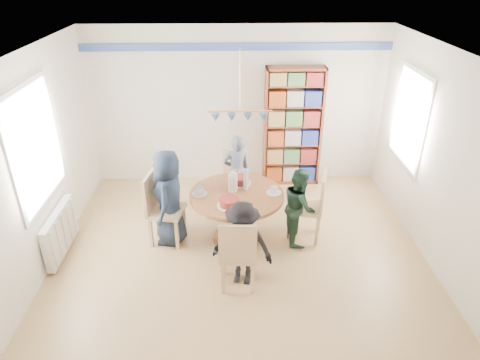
{
  "coord_description": "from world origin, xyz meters",
  "views": [
    {
      "loc": [
        -0.13,
        -4.51,
        3.64
      ],
      "look_at": [
        0.0,
        0.4,
        1.05
      ],
      "focal_mm": 32.0,
      "sensor_mm": 36.0,
      "label": 1
    }
  ],
  "objects_px": {
    "chair_far": "(234,177)",
    "person_left": "(169,198)",
    "dining_table": "(237,206)",
    "person_near": "(242,244)",
    "radiator": "(61,232)",
    "person_right": "(299,206)",
    "chair_left": "(160,205)",
    "bookshelf": "(293,128)",
    "chair_right": "(313,203)",
    "person_far": "(237,172)",
    "chair_near": "(238,252)"
  },
  "relations": [
    {
      "from": "chair_far",
      "to": "person_left",
      "type": "relative_size",
      "value": 0.66
    },
    {
      "from": "dining_table",
      "to": "person_near",
      "type": "height_order",
      "value": "person_near"
    },
    {
      "from": "radiator",
      "to": "person_right",
      "type": "distance_m",
      "value": 3.26
    },
    {
      "from": "chair_left",
      "to": "person_near",
      "type": "distance_m",
      "value": 1.44
    },
    {
      "from": "chair_left",
      "to": "bookshelf",
      "type": "distance_m",
      "value": 2.74
    },
    {
      "from": "chair_right",
      "to": "person_right",
      "type": "height_order",
      "value": "person_right"
    },
    {
      "from": "chair_left",
      "to": "chair_far",
      "type": "height_order",
      "value": "chair_left"
    },
    {
      "from": "chair_right",
      "to": "person_near",
      "type": "relative_size",
      "value": 0.9
    },
    {
      "from": "chair_right",
      "to": "bookshelf",
      "type": "xyz_separation_m",
      "value": [
        -0.08,
        1.74,
        0.45
      ]
    },
    {
      "from": "chair_right",
      "to": "person_far",
      "type": "relative_size",
      "value": 0.84
    },
    {
      "from": "radiator",
      "to": "chair_near",
      "type": "bearing_deg",
      "value": -17.76
    },
    {
      "from": "radiator",
      "to": "chair_left",
      "type": "bearing_deg",
      "value": 11.96
    },
    {
      "from": "chair_left",
      "to": "bookshelf",
      "type": "bearing_deg",
      "value": 40.6
    },
    {
      "from": "dining_table",
      "to": "person_left",
      "type": "distance_m",
      "value": 0.94
    },
    {
      "from": "person_right",
      "to": "bookshelf",
      "type": "height_order",
      "value": "bookshelf"
    },
    {
      "from": "chair_far",
      "to": "person_near",
      "type": "distance_m",
      "value": 1.9
    },
    {
      "from": "person_right",
      "to": "chair_left",
      "type": "bearing_deg",
      "value": 85.76
    },
    {
      "from": "chair_far",
      "to": "chair_left",
      "type": "bearing_deg",
      "value": -136.56
    },
    {
      "from": "person_right",
      "to": "bookshelf",
      "type": "xyz_separation_m",
      "value": [
        0.13,
        1.81,
        0.45
      ]
    },
    {
      "from": "chair_far",
      "to": "dining_table",
      "type": "bearing_deg",
      "value": -88.02
    },
    {
      "from": "chair_right",
      "to": "radiator",
      "type": "bearing_deg",
      "value": -174.97
    },
    {
      "from": "dining_table",
      "to": "chair_right",
      "type": "relative_size",
      "value": 1.27
    },
    {
      "from": "person_left",
      "to": "person_right",
      "type": "relative_size",
      "value": 1.24
    },
    {
      "from": "radiator",
      "to": "chair_left",
      "type": "xyz_separation_m",
      "value": [
        1.31,
        0.28,
        0.22
      ]
    },
    {
      "from": "chair_right",
      "to": "person_left",
      "type": "relative_size",
      "value": 0.74
    },
    {
      "from": "person_near",
      "to": "person_left",
      "type": "bearing_deg",
      "value": 150.7
    },
    {
      "from": "radiator",
      "to": "person_far",
      "type": "height_order",
      "value": "person_far"
    },
    {
      "from": "dining_table",
      "to": "person_right",
      "type": "height_order",
      "value": "person_right"
    },
    {
      "from": "dining_table",
      "to": "bookshelf",
      "type": "bearing_deg",
      "value": 60.75
    },
    {
      "from": "bookshelf",
      "to": "chair_far",
      "type": "bearing_deg",
      "value": -142.52
    },
    {
      "from": "dining_table",
      "to": "bookshelf",
      "type": "distance_m",
      "value": 2.08
    },
    {
      "from": "chair_right",
      "to": "chair_near",
      "type": "distance_m",
      "value": 1.52
    },
    {
      "from": "chair_right",
      "to": "bookshelf",
      "type": "height_order",
      "value": "bookshelf"
    },
    {
      "from": "chair_left",
      "to": "person_near",
      "type": "bearing_deg",
      "value": -39.5
    },
    {
      "from": "chair_right",
      "to": "person_left",
      "type": "height_order",
      "value": "person_left"
    },
    {
      "from": "person_left",
      "to": "person_near",
      "type": "xyz_separation_m",
      "value": [
        0.98,
        -0.91,
        -0.13
      ]
    },
    {
      "from": "person_near",
      "to": "bookshelf",
      "type": "bearing_deg",
      "value": 84.34
    },
    {
      "from": "chair_near",
      "to": "person_far",
      "type": "distance_m",
      "value": 1.96
    },
    {
      "from": "chair_right",
      "to": "chair_far",
      "type": "height_order",
      "value": "chair_right"
    },
    {
      "from": "dining_table",
      "to": "chair_far",
      "type": "relative_size",
      "value": 1.42
    },
    {
      "from": "dining_table",
      "to": "person_far",
      "type": "bearing_deg",
      "value": 88.98
    },
    {
      "from": "chair_right",
      "to": "person_far",
      "type": "xyz_separation_m",
      "value": [
        -1.06,
        0.9,
        0.05
      ]
    },
    {
      "from": "chair_left",
      "to": "person_near",
      "type": "height_order",
      "value": "person_near"
    },
    {
      "from": "person_left",
      "to": "person_near",
      "type": "bearing_deg",
      "value": 52.01
    },
    {
      "from": "chair_left",
      "to": "person_far",
      "type": "xyz_separation_m",
      "value": [
        1.08,
        0.92,
        0.04
      ]
    },
    {
      "from": "radiator",
      "to": "person_right",
      "type": "xyz_separation_m",
      "value": [
        3.24,
        0.23,
        0.21
      ]
    },
    {
      "from": "chair_right",
      "to": "person_near",
      "type": "bearing_deg",
      "value": -137.33
    },
    {
      "from": "person_far",
      "to": "bookshelf",
      "type": "distance_m",
      "value": 1.35
    },
    {
      "from": "chair_far",
      "to": "chair_near",
      "type": "xyz_separation_m",
      "value": [
        0.02,
        -2.01,
        0.04
      ]
    },
    {
      "from": "person_left",
      "to": "person_near",
      "type": "relative_size",
      "value": 1.22
    }
  ]
}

